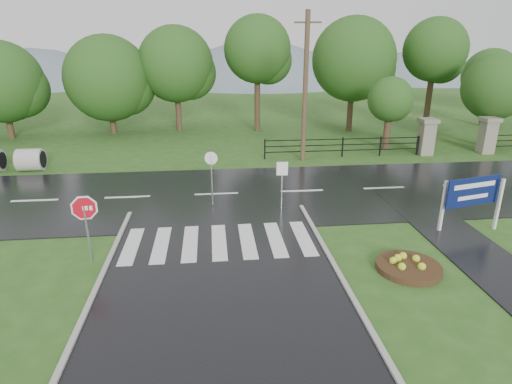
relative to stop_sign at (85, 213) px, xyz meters
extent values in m
plane|color=#2A531B|center=(4.09, -4.04, -1.70)|extent=(120.00, 120.00, 0.00)
cube|color=black|center=(4.09, 5.96, -1.70)|extent=(90.00, 8.00, 0.04)
cube|color=black|center=(12.59, -0.04, -1.70)|extent=(2.20, 11.00, 0.04)
cube|color=silver|center=(1.09, 0.96, -1.64)|extent=(0.50, 2.80, 0.02)
cube|color=silver|center=(2.09, 0.96, -1.64)|extent=(0.50, 2.80, 0.02)
cube|color=silver|center=(3.09, 0.96, -1.64)|extent=(0.50, 2.80, 0.02)
cube|color=silver|center=(4.09, 0.96, -1.64)|extent=(0.50, 2.80, 0.02)
cube|color=silver|center=(5.09, 0.96, -1.64)|extent=(0.50, 2.80, 0.02)
cube|color=silver|center=(6.09, 0.96, -1.64)|extent=(0.50, 2.80, 0.02)
cube|color=silver|center=(7.09, 0.96, -1.64)|extent=(0.50, 2.80, 0.02)
cube|color=gray|center=(17.09, 11.96, -0.70)|extent=(0.80, 0.80, 2.00)
cube|color=#6B6659|center=(17.09, 11.96, 0.42)|extent=(1.00, 1.00, 0.24)
cube|color=gray|center=(21.09, 11.96, -0.70)|extent=(0.80, 0.80, 2.00)
cube|color=#6B6659|center=(21.09, 11.96, 0.42)|extent=(1.00, 1.00, 0.24)
cube|color=black|center=(11.84, 11.96, -1.30)|extent=(9.50, 0.05, 0.05)
cube|color=black|center=(11.84, 11.96, -0.95)|extent=(9.50, 0.05, 0.05)
cube|color=black|center=(11.84, 11.96, -0.60)|extent=(9.50, 0.05, 0.05)
cube|color=black|center=(7.09, 11.96, -1.10)|extent=(0.08, 0.08, 1.20)
cube|color=black|center=(16.59, 11.96, -1.10)|extent=(0.08, 0.08, 1.20)
cube|color=black|center=(21.59, 11.96, -1.10)|extent=(0.08, 0.08, 1.20)
sphere|color=slate|center=(-23.91, 60.96, -16.10)|extent=(40.00, 40.00, 40.00)
sphere|color=slate|center=(12.09, 60.96, -18.98)|extent=(48.00, 48.00, 48.00)
sphere|color=slate|center=(40.09, 60.96, -14.66)|extent=(36.00, 36.00, 36.00)
cylinder|color=#9E9B93|center=(-5.85, 10.96, -1.10)|extent=(1.30, 1.20, 1.20)
cube|color=#939399|center=(0.00, 0.00, -0.80)|extent=(0.05, 0.05, 1.79)
cylinder|color=white|center=(0.00, 0.01, 0.18)|extent=(1.07, 0.15, 1.08)
cylinder|color=red|center=(0.00, 0.00, 0.18)|extent=(0.93, 0.14, 0.94)
cube|color=silver|center=(12.26, 1.07, -0.71)|extent=(0.12, 0.12, 1.98)
cube|color=silver|center=(14.44, 1.07, -0.71)|extent=(0.12, 0.12, 1.98)
cube|color=#0B154A|center=(13.35, 1.07, -0.17)|extent=(2.32, 0.62, 1.09)
cube|color=white|center=(13.35, 1.03, 0.08)|extent=(1.83, 0.46, 0.18)
cube|color=white|center=(13.35, 1.03, -0.36)|extent=(1.35, 0.34, 0.15)
cylinder|color=#332111|center=(9.87, -1.53, -1.60)|extent=(1.98, 1.98, 0.20)
cube|color=#939399|center=(6.77, 3.85, -0.72)|extent=(0.04, 0.04, 1.95)
cube|color=white|center=(6.77, 3.83, 0.10)|extent=(0.46, 0.05, 0.56)
cylinder|color=#939399|center=(3.91, 4.72, -0.60)|extent=(0.07, 0.07, 2.19)
cylinder|color=white|center=(3.91, 4.70, 0.38)|extent=(0.54, 0.15, 0.55)
cylinder|color=#473523|center=(9.29, 11.46, 2.43)|extent=(0.28, 0.28, 8.26)
cube|color=brown|center=(9.29, 11.46, 5.91)|extent=(1.44, 0.48, 0.09)
cylinder|color=#3D2B1C|center=(15.18, 13.46, -0.36)|extent=(0.40, 0.40, 2.69)
sphere|color=#1F4916|center=(15.18, 13.46, 1.53)|extent=(2.80, 2.80, 2.80)
cylinder|color=#3D2B1C|center=(22.10, 13.46, -0.07)|extent=(0.48, 0.48, 3.26)
sphere|color=#1F4916|center=(22.10, 13.46, 2.21)|extent=(4.16, 4.16, 4.16)
camera|label=1|loc=(3.94, -12.62, 5.03)|focal=30.00mm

